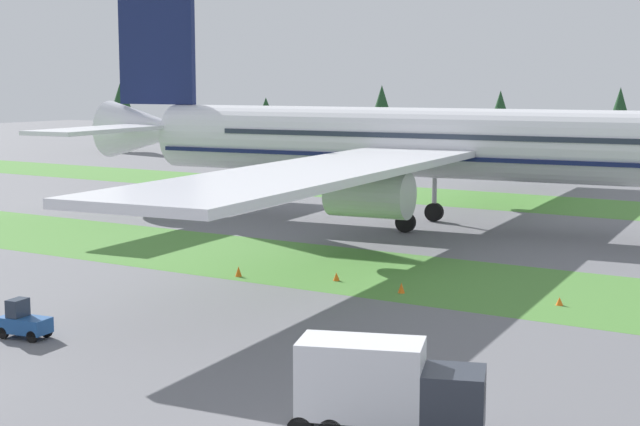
% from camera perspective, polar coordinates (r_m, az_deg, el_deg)
% --- Properties ---
extents(grass_strip_near, '(320.00, 14.61, 0.01)m').
position_cam_1_polar(grass_strip_near, '(68.22, 0.16, -3.09)').
color(grass_strip_near, '#4C8438').
rests_on(grass_strip_near, ground).
extents(grass_strip_far, '(320.00, 14.61, 0.01)m').
position_cam_1_polar(grass_strip_far, '(105.07, 12.13, 0.58)').
color(grass_strip_far, '#4C8438').
rests_on(grass_strip_far, ground).
extents(airliner, '(71.58, 87.84, 20.77)m').
position_cam_1_polar(airliner, '(85.27, 7.17, 4.07)').
color(airliner, white).
rests_on(airliner, ground).
extents(baggage_tug, '(2.77, 1.69, 1.97)m').
position_cam_1_polar(baggage_tug, '(51.54, -16.93, -6.11)').
color(baggage_tug, '#1E4C8E').
rests_on(baggage_tug, ground).
extents(catering_truck, '(7.32, 4.57, 3.58)m').
position_cam_1_polar(catering_truck, '(35.79, 3.87, -10.03)').
color(catering_truck, '#2D333D').
rests_on(catering_truck, ground).
extents(taxiway_marker_0, '(0.44, 0.44, 0.55)m').
position_cam_1_polar(taxiway_marker_0, '(63.18, 0.96, -3.73)').
color(taxiway_marker_0, orange).
rests_on(taxiway_marker_0, ground).
extents(taxiway_marker_1, '(0.44, 0.44, 0.48)m').
position_cam_1_polar(taxiway_marker_1, '(58.08, 13.80, -5.02)').
color(taxiway_marker_1, orange).
rests_on(taxiway_marker_1, ground).
extents(taxiway_marker_2, '(0.44, 0.44, 0.70)m').
position_cam_1_polar(taxiway_marker_2, '(64.72, -4.78, -3.41)').
color(taxiway_marker_2, orange).
rests_on(taxiway_marker_2, ground).
extents(taxiway_marker_3, '(0.44, 0.44, 0.64)m').
position_cam_1_polar(taxiway_marker_3, '(59.79, 4.77, -4.37)').
color(taxiway_marker_3, orange).
rests_on(taxiway_marker_3, ground).
extents(distant_tree_line, '(183.25, 10.17, 12.82)m').
position_cam_1_polar(distant_tree_line, '(134.65, 15.77, 5.14)').
color(distant_tree_line, '#4C3823').
rests_on(distant_tree_line, ground).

